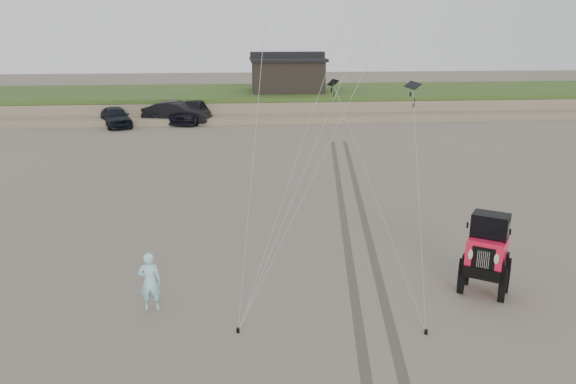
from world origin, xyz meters
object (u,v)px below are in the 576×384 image
object	(u,v)px
truck_a	(116,117)
truck_c	(193,111)
jeep	(485,263)
truck_b	(177,113)
man	(150,282)
cabin	(287,74)

from	to	relation	value
truck_a	truck_c	distance (m)	5.86
truck_c	jeep	world-z (taller)	jeep
truck_a	truck_b	xyz separation A→B (m)	(4.42, 0.91, 0.10)
truck_a	man	world-z (taller)	man
cabin	jeep	distance (m)	35.89
jeep	man	xyz separation A→B (m)	(-9.12, -0.10, -0.12)
truck_a	man	bearing A→B (deg)	-99.16
truck_a	jeep	world-z (taller)	jeep
truck_a	truck_c	world-z (taller)	truck_c
cabin	truck_c	bearing A→B (deg)	-146.07
cabin	truck_c	xyz separation A→B (m)	(-7.84, -5.27, -2.42)
truck_c	truck_a	bearing A→B (deg)	-145.03
cabin	man	world-z (taller)	cabin
truck_a	jeep	bearing A→B (deg)	-83.38
truck_c	jeep	size ratio (longest dim) A/B	1.13
jeep	truck_a	bearing A→B (deg)	152.76
cabin	truck_c	distance (m)	9.75
truck_a	truck_b	size ratio (longest dim) A/B	0.85
man	truck_a	bearing A→B (deg)	-79.03
cabin	truck_a	size ratio (longest dim) A/B	1.46
truck_b	jeep	world-z (taller)	jeep
truck_b	jeep	distance (m)	31.75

